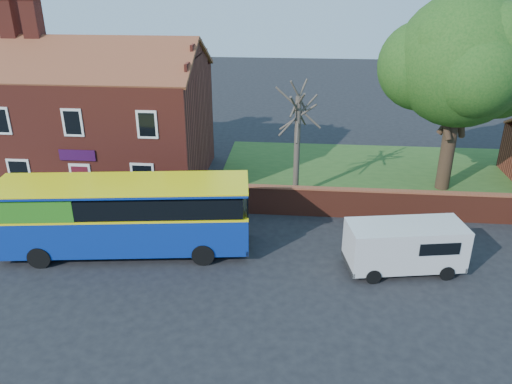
# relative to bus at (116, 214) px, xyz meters

# --- Properties ---
(ground) EXTENTS (120.00, 120.00, 0.00)m
(ground) POSITION_rel_bus_xyz_m (3.16, -2.47, -1.92)
(ground) COLOR black
(ground) RESTS_ON ground
(pavement) EXTENTS (18.00, 3.50, 0.12)m
(pavement) POSITION_rel_bus_xyz_m (-3.84, 3.28, -1.86)
(pavement) COLOR gray
(pavement) RESTS_ON ground
(kerb) EXTENTS (18.00, 0.15, 0.14)m
(kerb) POSITION_rel_bus_xyz_m (-3.84, 1.53, -1.85)
(kerb) COLOR slate
(kerb) RESTS_ON ground
(grass_strip) EXTENTS (26.00, 12.00, 0.04)m
(grass_strip) POSITION_rel_bus_xyz_m (16.16, 10.53, -1.90)
(grass_strip) COLOR #426B28
(grass_strip) RESTS_ON ground
(shop_building) EXTENTS (12.30, 8.13, 10.50)m
(shop_building) POSITION_rel_bus_xyz_m (-3.86, 9.02, 1.50)
(shop_building) COLOR maroon
(shop_building) RESTS_ON ground
(boundary_wall) EXTENTS (22.00, 0.38, 1.60)m
(boundary_wall) POSITION_rel_bus_xyz_m (16.16, 4.53, -1.10)
(boundary_wall) COLOR maroon
(boundary_wall) RESTS_ON ground
(bus) EXTENTS (11.38, 4.17, 3.38)m
(bus) POSITION_rel_bus_xyz_m (0.00, 0.00, 0.00)
(bus) COLOR navy
(bus) RESTS_ON ground
(van_near) EXTENTS (5.16, 2.78, 2.15)m
(van_near) POSITION_rel_bus_xyz_m (12.70, -0.41, -0.71)
(van_near) COLOR silver
(van_near) RESTS_ON ground
(large_tree) EXTENTS (9.07, 7.18, 11.07)m
(large_tree) POSITION_rel_bus_xyz_m (16.70, 9.06, 5.33)
(large_tree) COLOR black
(large_tree) RESTS_ON ground
(bare_tree) EXTENTS (2.37, 2.82, 6.31)m
(bare_tree) POSITION_rel_bus_xyz_m (7.93, 7.03, 1.32)
(bare_tree) COLOR #4C4238
(bare_tree) RESTS_ON ground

